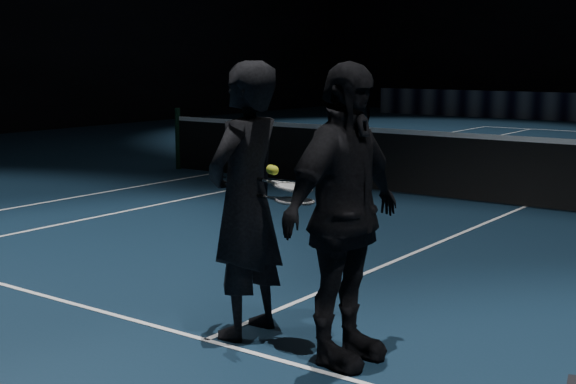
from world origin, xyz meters
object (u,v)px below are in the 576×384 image
at_px(player_a, 246,201).
at_px(racket_lower, 295,201).
at_px(player_b, 343,216).
at_px(tennis_balls, 273,168).
at_px(racket_upper, 293,187).

distance_m(player_a, racket_lower, 0.45).
bearing_deg(player_b, racket_lower, 89.92).
height_order(player_b, tennis_balls, player_b).
bearing_deg(racket_lower, tennis_balls, 178.53).
distance_m(racket_upper, tennis_balls, 0.19).
distance_m(player_a, racket_upper, 0.42).
distance_m(racket_lower, tennis_balls, 0.29).
distance_m(player_a, tennis_balls, 0.36).
relative_size(racket_lower, tennis_balls, 5.67).
distance_m(racket_lower, racket_upper, 0.11).
bearing_deg(racket_lower, racket_upper, 141.34).
bearing_deg(racket_lower, player_b, 0.00).
relative_size(player_b, racket_lower, 2.88).
height_order(racket_upper, tennis_balls, tennis_balls).
height_order(player_a, racket_lower, player_a).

